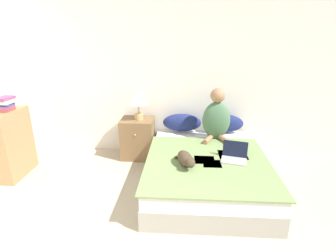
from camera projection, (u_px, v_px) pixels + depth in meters
The scene contains 11 objects.
wall_back at pixel (174, 77), 4.19m from camera, with size 5.70×0.05×2.55m.
bed at pixel (206, 169), 3.50m from camera, with size 1.54×1.99×0.43m.
pillow_near at pixel (182, 123), 4.23m from camera, with size 0.62×0.20×0.29m.
pillow_far at pixel (224, 123), 4.19m from camera, with size 0.62×0.20×0.29m.
person_sitting at pixel (216, 117), 3.88m from camera, with size 0.41×0.40×0.77m.
cat_tabby at pixel (186, 159), 3.12m from camera, with size 0.27×0.50×0.18m.
laptop_open at pixel (234, 156), 3.27m from camera, with size 0.36×0.32×0.22m.
nightstand at pixel (138, 138), 4.26m from camera, with size 0.51×0.46×0.65m.
table_lamp at pixel (138, 98), 4.02m from camera, with size 0.32×0.32×0.48m.
bookshelf at pixel (14, 144), 3.65m from camera, with size 0.23×0.63×0.95m.
book_stack_top at pixel (5, 104), 3.46m from camera, with size 0.20×0.24×0.19m.
Camera 1 is at (0.16, -0.63, 1.92)m, focal length 28.00 mm.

